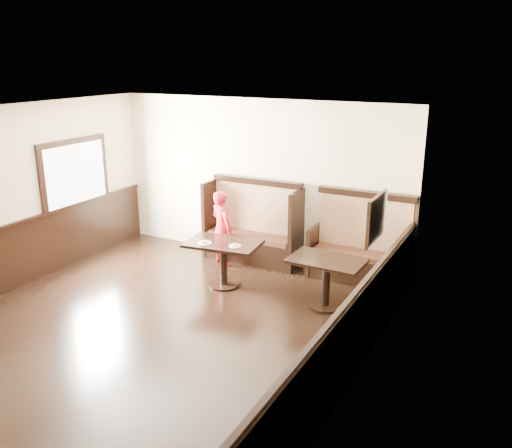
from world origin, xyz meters
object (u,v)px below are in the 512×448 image
Objects in this scene: booth_main at (254,231)px; table_neighbor at (326,271)px; child at (222,228)px; table_main at (223,252)px; booth_neighbor at (361,252)px.

booth_main reaches higher than table_neighbor.
table_neighbor is 2.33m from child.
table_main is 1.13× the size of table_neighbor.
booth_main is 1.06× the size of booth_neighbor.
table_main is (0.12, -1.23, 0.03)m from booth_main.
child is (-2.34, -0.43, 0.17)m from booth_neighbor.
booth_neighbor reaches higher than child.
table_neighbor is at bearing -5.42° from table_main.
booth_main is 2.16m from table_neighbor.
booth_main is 1.34× the size of child.
booth_neighbor is at bearing 84.60° from table_neighbor.
booth_neighbor is at bearing 27.07° from table_main.
booth_main is at bearing 148.13° from table_neighbor.
booth_main reaches higher than table_main.
booth_main is at bearing -107.77° from child.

